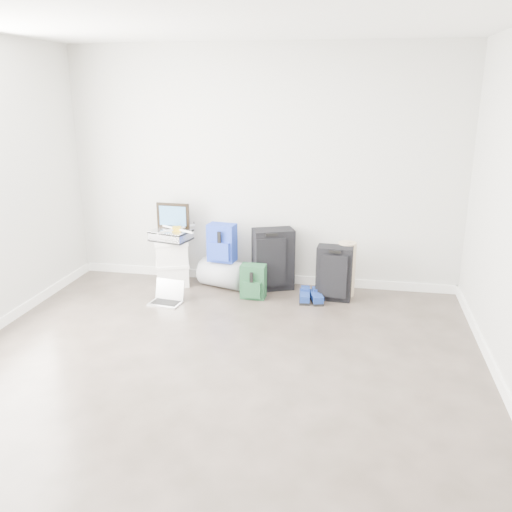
% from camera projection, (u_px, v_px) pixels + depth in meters
% --- Properties ---
extents(ground, '(5.00, 5.00, 0.00)m').
position_uv_depth(ground, '(204.00, 389.00, 4.17)').
color(ground, '#352E26').
rests_on(ground, ground).
extents(room_envelope, '(4.52, 5.02, 2.71)m').
position_uv_depth(room_envelope, '(198.00, 165.00, 3.67)').
color(room_envelope, beige).
rests_on(room_envelope, ground).
extents(boxes_stack, '(0.46, 0.42, 0.54)m').
position_uv_depth(boxes_stack, '(172.00, 263.00, 6.32)').
color(boxes_stack, white).
rests_on(boxes_stack, ground).
extents(briefcase, '(0.48, 0.40, 0.12)m').
position_uv_depth(briefcase, '(171.00, 235.00, 6.22)').
color(briefcase, '#B2B2B7').
rests_on(briefcase, boxes_stack).
extents(painting, '(0.39, 0.05, 0.30)m').
position_uv_depth(painting, '(173.00, 216.00, 6.25)').
color(painting, black).
rests_on(painting, briefcase).
extents(drone, '(0.48, 0.48, 0.05)m').
position_uv_depth(drone, '(177.00, 229.00, 6.16)').
color(drone, gold).
rests_on(drone, briefcase).
extents(duffel_bag, '(0.60, 0.48, 0.33)m').
position_uv_depth(duffel_bag, '(223.00, 274.00, 6.28)').
color(duffel_bag, gray).
rests_on(duffel_bag, ground).
extents(blue_backpack, '(0.33, 0.26, 0.43)m').
position_uv_depth(blue_backpack, '(222.00, 243.00, 6.14)').
color(blue_backpack, '#1924A5').
rests_on(blue_backpack, duffel_bag).
extents(large_suitcase, '(0.52, 0.43, 0.70)m').
position_uv_depth(large_suitcase, '(273.00, 259.00, 6.18)').
color(large_suitcase, black).
rests_on(large_suitcase, ground).
extents(green_backpack, '(0.27, 0.20, 0.38)m').
position_uv_depth(green_backpack, '(253.00, 282.00, 5.94)').
color(green_backpack, '#14391E').
rests_on(green_backpack, ground).
extents(carry_on, '(0.39, 0.27, 0.59)m').
position_uv_depth(carry_on, '(334.00, 273.00, 5.88)').
color(carry_on, black).
rests_on(carry_on, ground).
extents(shoes, '(0.29, 0.31, 0.10)m').
position_uv_depth(shoes, '(310.00, 297.00, 5.88)').
color(shoes, black).
rests_on(shoes, ground).
extents(rolled_rug, '(0.20, 0.20, 0.61)m').
position_uv_depth(rolled_rug, '(346.00, 269.00, 5.99)').
color(rolled_rug, tan).
rests_on(rolled_rug, ground).
extents(laptop, '(0.36, 0.28, 0.24)m').
position_uv_depth(laptop, '(167.00, 297.00, 5.85)').
color(laptop, silver).
rests_on(laptop, ground).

